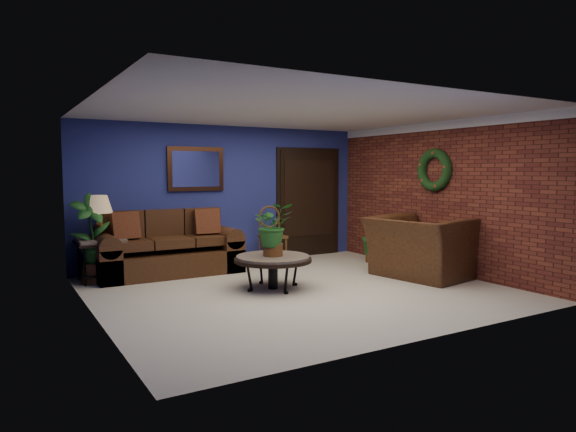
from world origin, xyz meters
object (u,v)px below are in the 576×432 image
sofa (167,253)px  side_chair (271,231)px  end_table (101,248)px  table_lamp (100,212)px  coffee_table (273,260)px  armchair (421,247)px

sofa → side_chair: bearing=1.1°
end_table → table_lamp: size_ratio=1.11×
side_chair → table_lamp: bearing=-168.7°
coffee_table → armchair: (2.43, -0.47, 0.06)m
sofa → armchair: sofa is taller
end_table → side_chair: size_ratio=0.68×
coffee_table → sofa: bearing=118.0°
side_chair → armchair: side_chair is taller
coffee_table → side_chair: bearing=62.1°
sofa → side_chair: size_ratio=2.22×
sofa → armchair: bearing=-34.2°
end_table → armchair: size_ratio=0.48×
coffee_table → side_chair: side_chair is taller
table_lamp → end_table: bearing=90.0°
side_chair → armchair: size_ratio=0.71×
coffee_table → side_chair: 2.15m
sofa → table_lamp: (-1.04, -0.04, 0.73)m
table_lamp → side_chair: 3.06m
sofa → end_table: (-1.04, -0.04, 0.16)m
sofa → end_table: bearing=-177.9°
end_table → side_chair: bearing=1.4°
coffee_table → end_table: (-2.02, 1.81, 0.08)m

